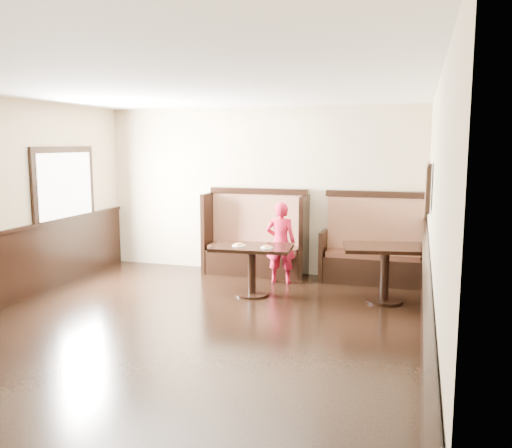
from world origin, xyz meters
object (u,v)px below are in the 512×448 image
at_px(booth_main, 256,243).
at_px(table_neighbor, 385,260).
at_px(booth_neighbor, 373,252).
at_px(table_main, 252,257).
at_px(child, 281,243).

relative_size(booth_main, table_neighbor, 1.40).
xyz_separation_m(booth_neighbor, table_neighbor, (0.24, -1.05, 0.11)).
bearing_deg(booth_neighbor, table_main, -141.68).
distance_m(booth_neighbor, child, 1.49).
distance_m(booth_main, booth_neighbor, 1.95).
bearing_deg(table_main, child, 69.43).
bearing_deg(booth_main, child, -40.63).
relative_size(booth_neighbor, child, 1.28).
height_order(booth_main, booth_neighbor, same).
xyz_separation_m(table_neighbor, child, (-1.64, 0.58, 0.06)).
height_order(booth_main, table_neighbor, booth_main).
height_order(table_main, child, child).
xyz_separation_m(table_main, child, (0.22, 0.81, 0.09)).
bearing_deg(table_neighbor, booth_neighbor, 92.67).
bearing_deg(booth_main, table_neighbor, -25.71).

